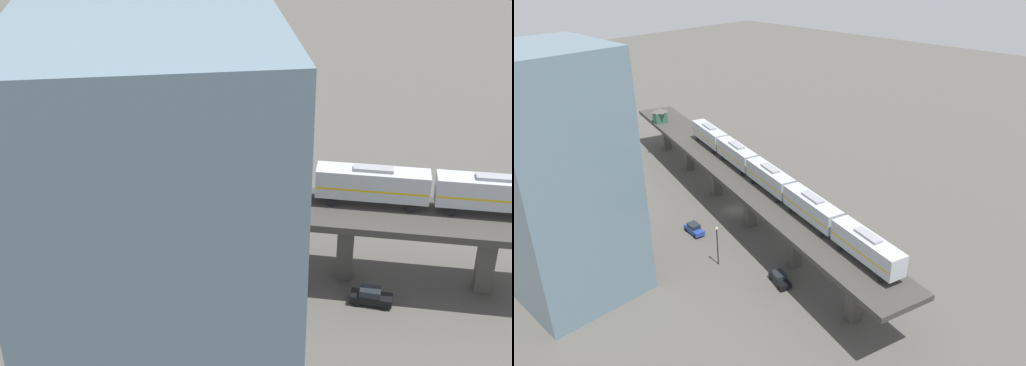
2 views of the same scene
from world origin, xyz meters
TOP-DOWN VIEW (x-y plane):
  - ground_plane at (0.00, 0.00)m, footprint 400.00×400.00m
  - elevated_viaduct at (-0.06, -0.19)m, footprint 34.24×90.59m
  - subway_train at (1.87, 11.21)m, footprint 20.44×60.62m
  - signal_hut at (-7.51, -33.74)m, footprint 4.00×4.00m
  - street_car_black at (11.50, 22.27)m, footprint 3.24×4.75m
  - street_car_blue at (10.98, 1.02)m, footprint 2.43×4.61m
  - delivery_truck at (-9.79, 9.69)m, footprint 4.67×7.53m
  - street_lamp at (14.47, 11.49)m, footprint 0.44×0.44m
  - office_tower at (32.78, 1.13)m, footprint 16.00×16.00m

SIDE VIEW (x-z plane):
  - ground_plane at x=0.00m, z-range 0.00..0.00m
  - street_car_black at x=11.50m, z-range -0.01..1.88m
  - street_car_blue at x=10.98m, z-range -0.01..1.88m
  - delivery_truck at x=-9.79m, z-range 0.16..3.36m
  - street_lamp at x=14.47m, z-range 0.64..7.58m
  - elevated_viaduct at x=-0.06m, z-range 3.08..11.77m
  - signal_hut at x=-7.51m, z-range 8.79..12.19m
  - subway_train at x=1.87m, z-range 9.00..13.45m
  - office_tower at x=32.78m, z-range 0.00..36.00m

